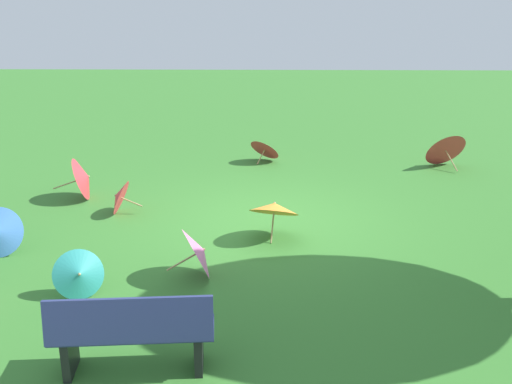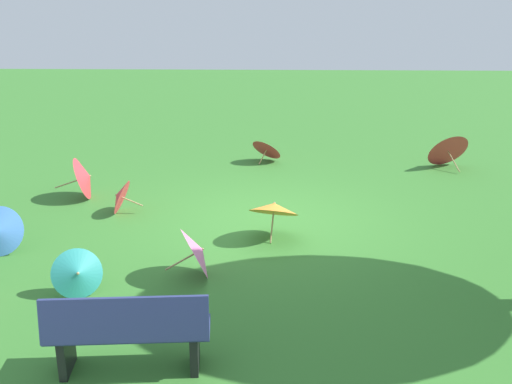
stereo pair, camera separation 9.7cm
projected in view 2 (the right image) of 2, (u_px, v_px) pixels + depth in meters
ground at (267, 221)px, 9.94m from camera, size 40.00×40.00×0.00m
park_bench at (128, 332)px, 5.84m from camera, size 1.63×0.61×0.90m
parasol_red_0 at (119, 196)px, 10.18m from camera, size 0.59×0.64×0.61m
parasol_red_1 at (86, 177)px, 10.89m from camera, size 0.83×0.85×0.81m
parasol_pink_1 at (198, 252)px, 7.86m from camera, size 0.76×0.86×0.74m
parasol_red_2 at (268, 148)px, 13.26m from camera, size 0.89×0.86×0.60m
parasol_teal_0 at (77, 273)px, 7.38m from camera, size 0.74×0.65×0.63m
parasol_red_3 at (446, 148)px, 12.84m from camera, size 1.06×1.00×0.85m
parasol_orange_1 at (274, 208)px, 9.10m from camera, size 0.91×0.90×0.72m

